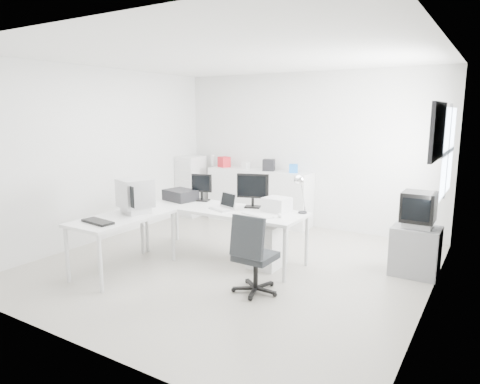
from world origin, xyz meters
The scene contains 30 objects.
floor centered at (0.00, 0.00, 0.00)m, with size 5.00×5.00×0.01m, color beige.
ceiling centered at (0.00, 0.00, 2.80)m, with size 5.00×5.00×0.01m, color white.
back_wall centered at (0.00, 2.50, 1.40)m, with size 5.00×0.02×2.80m, color silver.
left_wall centered at (-2.50, 0.00, 1.40)m, with size 0.02×5.00×2.80m, color silver.
right_wall centered at (2.50, 0.00, 1.40)m, with size 0.02×5.00×2.80m, color silver.
window centered at (2.48, 1.20, 1.60)m, with size 0.02×1.20×1.10m, color white, non-canonical shape.
wall_picture centered at (2.47, 0.10, 1.90)m, with size 0.04×0.90×0.60m, color black, non-canonical shape.
main_desk centered at (-0.26, 0.16, 0.38)m, with size 2.40×0.80×0.75m, color silver, non-canonical shape.
side_desk centered at (-1.11, -0.94, 0.38)m, with size 0.70×1.40×0.75m, color silver, non-canonical shape.
drawer_pedestal centered at (0.44, 0.21, 0.30)m, with size 0.40×0.50×0.60m, color silver.
inkjet_printer centered at (-1.11, 0.26, 0.83)m, with size 0.47×0.36×0.17m, color black.
lcd_monitor_small centered at (-0.81, 0.41, 0.95)m, with size 0.32×0.18×0.40m, color black, non-canonical shape.
lcd_monitor_large centered at (0.09, 0.41, 0.99)m, with size 0.46×0.18×0.48m, color black, non-canonical shape.
laptop centered at (-0.21, 0.06, 0.86)m, with size 0.33×0.34×0.22m, color #B7B7BA, non-canonical shape.
white_keyboard centered at (0.39, 0.01, 0.76)m, with size 0.46×0.14×0.02m, color silver.
white_mouse centered at (0.69, 0.06, 0.78)m, with size 0.06×0.06×0.06m, color silver.
laser_printer centered at (0.49, 0.38, 0.85)m, with size 0.33×0.29×0.19m, color silver.
desk_lamp centered at (0.84, 0.46, 0.97)m, with size 0.15×0.15×0.44m, color silver, non-canonical shape.
crt_monitor centered at (-1.11, -0.69, 0.98)m, with size 0.39×0.39×0.45m, color #B7B7BA, non-canonical shape.
black_keyboard centered at (-1.11, -1.34, 0.77)m, with size 0.45×0.18×0.03m, color black.
office_chair centered at (0.72, -0.63, 0.48)m, with size 0.56×0.56×0.97m, color #282B2D, non-canonical shape.
tv_cabinet centered at (2.22, 0.94, 0.32)m, with size 0.58×0.48×0.64m, color slate.
crt_tv centered at (2.22, 0.94, 0.86)m, with size 0.50×0.48×0.45m, color black, non-canonical shape.
sideboard centered at (-0.82, 2.24, 0.51)m, with size 2.04×0.51×1.02m, color silver.
clutter_box_a centered at (-1.62, 2.24, 1.12)m, with size 0.21×0.18×0.21m, color red.
clutter_box_b centered at (-1.12, 2.24, 1.08)m, with size 0.13×0.11×0.13m, color silver.
clutter_box_c centered at (-0.62, 2.24, 1.13)m, with size 0.21×0.19×0.21m, color black.
clutter_box_d centered at (-0.12, 2.24, 1.10)m, with size 0.15×0.14×0.15m, color blue.
clutter_bottle centered at (-1.92, 2.28, 1.13)m, with size 0.07×0.07×0.22m, color silver.
filing_cabinet centered at (-2.28, 2.01, 0.61)m, with size 0.43×0.51×1.22m, color silver.
Camera 1 is at (3.05, -4.78, 2.10)m, focal length 32.00 mm.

